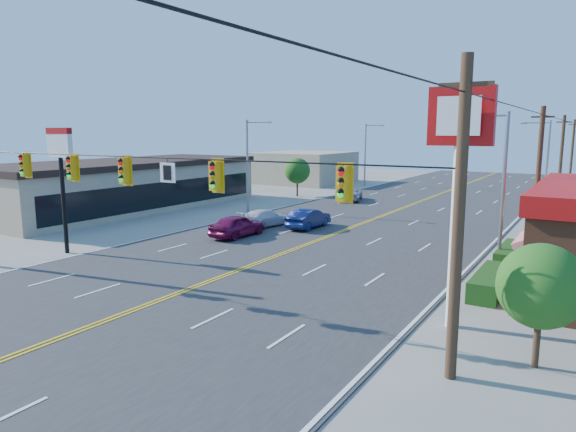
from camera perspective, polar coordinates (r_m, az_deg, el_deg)
The scene contains 21 objects.
ground at distance 21.94m, azimuth -14.96°, elevation -9.53°, with size 160.00×160.00×0.00m, color gray.
road at distance 38.06m, azimuth 7.28°, elevation -1.26°, with size 20.00×120.00×0.06m, color #2D2D30.
signal_span at distance 20.99m, azimuth -15.74°, elevation 3.28°, with size 24.32×0.34×9.00m.
kfc_pylon at distance 18.70m, azimuth 18.46°, elevation 6.01°, with size 2.20×0.36×8.50m.
strip_mall at distance 49.42m, azimuth -17.70°, elevation 3.41°, with size 10.40×26.40×4.40m.
pizza_hut_sign at distance 31.95m, azimuth -23.92°, elevation 5.32°, with size 1.90×0.30×6.85m.
streetlight_se at distance 28.65m, azimuth 22.45°, elevation 3.70°, with size 2.55×0.25×8.00m.
streetlight_ne at distance 52.45m, azimuth 26.65°, elevation 5.66°, with size 2.55×0.25×8.00m.
streetlight_sw at distance 44.63m, azimuth -4.33°, elevation 6.15°, with size 2.55×0.25×8.00m.
streetlight_nw at distance 67.46m, azimuth 8.75°, elevation 7.13°, with size 2.55×0.25×8.00m.
utility_pole_near at distance 32.46m, azimuth 26.00°, elevation 3.49°, with size 0.28×0.28×8.40m, color #47301E.
utility_pole_mid at distance 50.37m, azimuth 28.02°, elevation 5.09°, with size 0.28×0.28×8.40m, color #47301E.
utility_pole_far at distance 68.33m, azimuth 28.98°, elevation 5.84°, with size 0.28×0.28×8.40m, color #47301E.
tree_kfc_rear at distance 36.47m, azimuth 28.50°, elevation 1.84°, with size 2.94×2.94×4.41m.
tree_kfc_front at distance 16.85m, azimuth 26.31°, elevation -7.01°, with size 2.52×2.52×3.78m.
tree_west at distance 56.00m, azimuth 1.04°, elevation 5.05°, with size 2.80×2.80×4.20m.
bld_west_far at distance 71.64m, azimuth 1.86°, elevation 5.42°, with size 11.00×12.00×4.20m, color tan.
car_magenta at distance 34.38m, azimuth -5.67°, elevation -1.16°, with size 1.75×4.36×1.48m, color maroon.
car_blue at distance 37.33m, azimuth 2.31°, elevation -0.34°, with size 1.50×4.29×1.41m, color #0D1A4F.
car_white at distance 37.98m, azimuth -2.56°, elevation -0.29°, with size 1.77×4.35×1.26m, color silver.
car_silver at distance 52.74m, azimuth 6.90°, elevation 2.40°, with size 2.22×4.82×1.34m, color #AFAEB4.
Camera 1 is at (15.19, -14.20, 6.97)m, focal length 32.00 mm.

